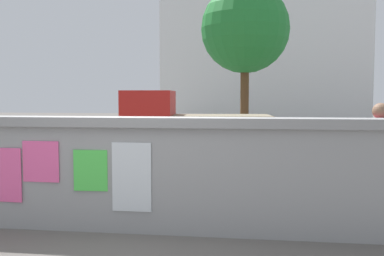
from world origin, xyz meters
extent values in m
plane|color=#605B56|center=(0.00, 8.00, 0.00)|extent=(60.00, 60.00, 0.00)
cube|color=#979797|center=(0.00, 0.00, 0.66)|extent=(7.34, 0.30, 1.33)
cube|color=gray|center=(0.00, 0.00, 1.39)|extent=(7.54, 0.42, 0.12)
cube|color=#F9599E|center=(-1.68, -0.16, 0.70)|extent=(0.46, 0.04, 0.69)
cube|color=#F9599E|center=(-1.19, -0.16, 0.89)|extent=(0.48, 0.02, 0.52)
cube|color=#4CD84C|center=(-0.53, -0.16, 0.79)|extent=(0.43, 0.03, 0.51)
cube|color=silver|center=(-0.01, -0.16, 0.72)|extent=(0.49, 0.02, 0.85)
cylinder|color=black|center=(-1.10, 4.57, 0.35)|extent=(0.71, 0.26, 0.70)
cylinder|color=black|center=(-1.21, 5.87, 0.35)|extent=(0.71, 0.26, 0.70)
cylinder|color=black|center=(1.39, 4.78, 0.35)|extent=(0.71, 0.26, 0.70)
cylinder|color=black|center=(1.29, 6.07, 0.35)|extent=(0.71, 0.26, 0.70)
cube|color=red|center=(-1.05, 5.23, 1.10)|extent=(1.32, 1.59, 1.50)
cube|color=gray|center=(0.74, 5.38, 0.80)|extent=(2.51, 1.69, 0.90)
cylinder|color=black|center=(1.32, 1.90, 0.30)|extent=(0.61, 0.18, 0.60)
cylinder|color=black|center=(0.03, 1.71, 0.30)|extent=(0.61, 0.20, 0.60)
cube|color=silver|center=(0.68, 1.81, 0.58)|extent=(1.02, 0.38, 0.32)
cube|color=black|center=(0.48, 1.78, 0.76)|extent=(0.59, 0.30, 0.10)
cube|color=#262626|center=(1.22, 1.88, 0.85)|extent=(0.12, 0.56, 0.03)
cylinder|color=black|center=(-1.64, 2.08, 0.33)|extent=(0.66, 0.08, 0.66)
cylinder|color=black|center=(-2.69, 2.16, 0.33)|extent=(0.66, 0.08, 0.66)
cube|color=gold|center=(-2.17, 2.12, 0.51)|extent=(0.95, 0.10, 0.06)
cylinder|color=gold|center=(-2.32, 2.13, 0.73)|extent=(0.03, 0.03, 0.40)
cube|color=black|center=(-2.32, 2.13, 0.93)|extent=(0.20, 0.09, 0.05)
cube|color=black|center=(-1.69, 2.09, 0.88)|extent=(0.07, 0.44, 0.03)
cylinder|color=black|center=(1.89, 2.66, 0.33)|extent=(0.66, 0.04, 0.66)
cylinder|color=black|center=(2.94, 2.65, 0.33)|extent=(0.66, 0.04, 0.66)
cube|color=#197233|center=(2.41, 2.65, 0.51)|extent=(0.95, 0.04, 0.06)
cylinder|color=#197233|center=(2.56, 2.65, 0.73)|extent=(0.03, 0.03, 0.40)
cube|color=black|center=(2.56, 2.65, 0.93)|extent=(0.20, 0.08, 0.05)
cube|color=black|center=(1.94, 2.66, 0.88)|extent=(0.04, 0.44, 0.03)
cylinder|color=#D83F72|center=(3.24, 0.81, 0.40)|extent=(0.12, 0.12, 0.80)
cylinder|color=#D83F72|center=(3.13, 0.95, 0.40)|extent=(0.12, 0.12, 0.80)
cylinder|color=#D83F72|center=(3.18, 0.88, 1.10)|extent=(0.48, 0.48, 0.60)
sphere|color=#8C664C|center=(3.18, 0.88, 1.51)|extent=(0.22, 0.22, 0.22)
cylinder|color=brown|center=(1.25, 10.43, 1.51)|extent=(0.30, 0.30, 3.01)
sphere|color=#217B30|center=(1.25, 10.43, 4.12)|extent=(3.15, 3.15, 3.15)
cube|color=white|center=(2.17, 21.35, 4.15)|extent=(11.55, 5.17, 8.31)
camera|label=1|loc=(1.41, -5.26, 1.70)|focal=40.41mm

